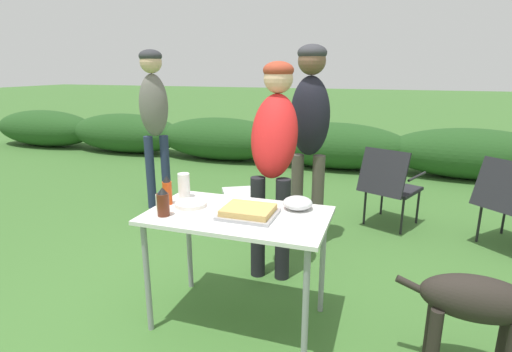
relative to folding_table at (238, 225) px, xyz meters
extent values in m
plane|color=#3D6B2D|center=(0.00, 0.00, -0.66)|extent=(60.00, 60.00, 0.00)
ellipsoid|color=#234C1E|center=(-6.00, 4.33, -0.29)|extent=(2.40, 0.90, 0.75)
ellipsoid|color=#234C1E|center=(-4.00, 4.33, -0.29)|extent=(2.40, 0.90, 0.75)
ellipsoid|color=#234C1E|center=(-2.00, 4.33, -0.29)|extent=(2.40, 0.90, 0.75)
ellipsoid|color=#234C1E|center=(0.00, 4.33, -0.29)|extent=(2.40, 0.90, 0.75)
ellipsoid|color=#234C1E|center=(2.00, 4.33, -0.29)|extent=(2.40, 0.90, 0.75)
cube|color=silver|center=(0.00, 0.00, 0.06)|extent=(1.10, 0.64, 0.02)
cylinder|color=gray|center=(-0.49, -0.27, -0.31)|extent=(0.04, 0.04, 0.71)
cylinder|color=gray|center=(0.49, -0.27, -0.31)|extent=(0.04, 0.04, 0.71)
cylinder|color=gray|center=(-0.49, 0.27, -0.31)|extent=(0.04, 0.04, 0.71)
cylinder|color=gray|center=(0.49, 0.27, -0.31)|extent=(0.04, 0.04, 0.71)
cube|color=#9E9EA3|center=(0.08, -0.02, 0.09)|extent=(0.33, 0.28, 0.02)
cube|color=tan|center=(0.08, -0.02, 0.11)|extent=(0.29, 0.24, 0.04)
cylinder|color=white|center=(-0.33, 0.03, 0.09)|extent=(0.20, 0.20, 0.03)
ellipsoid|color=silver|center=(0.33, 0.20, 0.12)|extent=(0.19, 0.19, 0.08)
cylinder|color=white|center=(-0.46, 0.17, 0.16)|extent=(0.08, 0.08, 0.17)
cylinder|color=#562314|center=(-0.41, -0.18, 0.15)|extent=(0.07, 0.07, 0.14)
cone|color=black|center=(-0.41, -0.18, 0.23)|extent=(0.06, 0.06, 0.04)
cylinder|color=silver|center=(-0.47, -0.10, 0.13)|extent=(0.06, 0.06, 0.11)
cone|color=#194793|center=(-0.47, -0.10, 0.20)|extent=(0.05, 0.05, 0.03)
cylinder|color=#CC4214|center=(-0.49, 0.02, 0.15)|extent=(0.06, 0.06, 0.15)
cone|color=black|center=(-0.49, 0.02, 0.25)|extent=(0.05, 0.05, 0.04)
cylinder|color=black|center=(-0.07, 0.60, -0.26)|extent=(0.11, 0.11, 0.80)
cylinder|color=black|center=(0.12, 0.62, -0.26)|extent=(0.11, 0.11, 0.80)
ellipsoid|color=red|center=(0.02, 0.73, 0.44)|extent=(0.39, 0.50, 0.70)
sphere|color=#DBAD89|center=(0.01, 0.85, 0.85)|extent=(0.22, 0.22, 0.22)
ellipsoid|color=#993823|center=(0.01, 0.85, 0.92)|extent=(0.23, 0.23, 0.13)
cylinder|color=#4C473D|center=(0.08, 1.29, -0.24)|extent=(0.11, 0.11, 0.85)
cylinder|color=#4C473D|center=(0.27, 1.31, -0.24)|extent=(0.11, 0.11, 0.85)
ellipsoid|color=black|center=(0.17, 1.30, 0.53)|extent=(0.37, 0.28, 0.69)
sphere|color=brown|center=(0.17, 1.30, 0.99)|extent=(0.23, 0.23, 0.23)
ellipsoid|color=#333338|center=(0.17, 1.30, 1.05)|extent=(0.25, 0.25, 0.14)
cylinder|color=#232D4C|center=(-1.74, 1.70, -0.24)|extent=(0.10, 0.10, 0.85)
cylinder|color=#232D4C|center=(-1.60, 1.80, -0.24)|extent=(0.10, 0.10, 0.85)
ellipsoid|color=slate|center=(-1.67, 1.75, 0.53)|extent=(0.39, 0.36, 0.69)
sphere|color=#DBAD89|center=(-1.67, 1.75, 0.99)|extent=(0.23, 0.23, 0.23)
ellipsoid|color=#333338|center=(-1.67, 1.75, 1.05)|extent=(0.25, 0.25, 0.14)
cylinder|color=#28231E|center=(1.15, 0.03, -0.47)|extent=(0.07, 0.07, 0.39)
cylinder|color=#28231E|center=(1.15, -0.12, -0.47)|extent=(0.07, 0.07, 0.39)
cylinder|color=#28231E|center=(1.51, 0.02, -0.47)|extent=(0.07, 0.07, 0.39)
ellipsoid|color=#28231E|center=(1.33, -0.05, -0.21)|extent=(0.55, 0.26, 0.24)
cylinder|color=#28231E|center=(1.02, -0.04, -0.20)|extent=(0.17, 0.04, 0.10)
cube|color=#232328|center=(1.80, 1.66, -0.05)|extent=(0.45, 0.43, 0.44)
cylinder|color=black|center=(1.70, 1.86, -0.47)|extent=(0.02, 0.02, 0.38)
cylinder|color=black|center=(1.97, 2.15, -0.47)|extent=(0.02, 0.02, 0.38)
cylinder|color=black|center=(1.82, 2.02, -0.10)|extent=(0.30, 0.32, 0.02)
cube|color=#232328|center=(0.92, 2.07, -0.28)|extent=(0.61, 0.61, 0.03)
cube|color=#232328|center=(0.81, 1.82, -0.05)|extent=(0.49, 0.33, 0.44)
cylinder|color=black|center=(0.66, 1.97, -0.47)|extent=(0.02, 0.02, 0.38)
cylinder|color=black|center=(1.02, 1.81, -0.47)|extent=(0.02, 0.02, 0.38)
cylinder|color=black|center=(0.82, 2.33, -0.47)|extent=(0.02, 0.02, 0.38)
cylinder|color=black|center=(1.18, 2.17, -0.47)|extent=(0.02, 0.02, 0.38)
cylinder|color=black|center=(0.71, 2.16, -0.10)|extent=(0.19, 0.39, 0.02)
cylinder|color=black|center=(1.13, 1.98, -0.10)|extent=(0.19, 0.39, 0.02)
cube|color=#286B3D|center=(-0.59, 1.56, -0.52)|extent=(0.51, 0.58, 0.28)
cube|color=silver|center=(-0.59, 1.56, -0.35)|extent=(0.51, 0.58, 0.06)
camera|label=1|loc=(0.84, -2.12, 0.93)|focal=28.00mm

